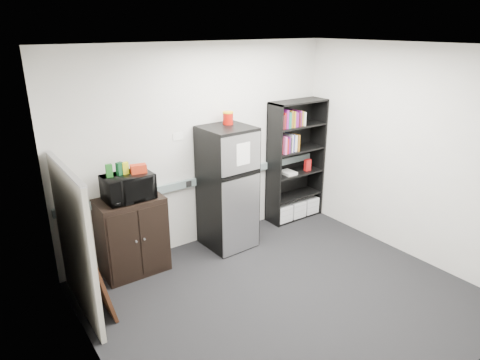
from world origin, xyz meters
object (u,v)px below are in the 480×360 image
(cubicle_partition, at_px, (75,242))
(refrigerator, at_px, (228,188))
(cabinet, at_px, (132,236))
(microwave, at_px, (128,187))
(bookshelf, at_px, (296,162))

(cubicle_partition, distance_m, refrigerator, 2.12)
(cubicle_partition, distance_m, cabinet, 0.92)
(microwave, bearing_deg, bookshelf, -0.72)
(cubicle_partition, xyz_separation_m, cabinet, (0.75, 0.42, -0.33))
(bookshelf, relative_size, microwave, 3.35)
(cubicle_partition, relative_size, microwave, 2.93)
(bookshelf, bearing_deg, cubicle_partition, -171.94)
(cabinet, relative_size, refrigerator, 0.58)
(refrigerator, bearing_deg, cabinet, 173.92)
(cubicle_partition, height_order, cabinet, cubicle_partition)
(bookshelf, height_order, cubicle_partition, bookshelf)
(microwave, bearing_deg, cubicle_partition, -154.08)
(cubicle_partition, height_order, microwave, cubicle_partition)
(bookshelf, bearing_deg, microwave, -178.28)
(bookshelf, distance_m, refrigerator, 1.35)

